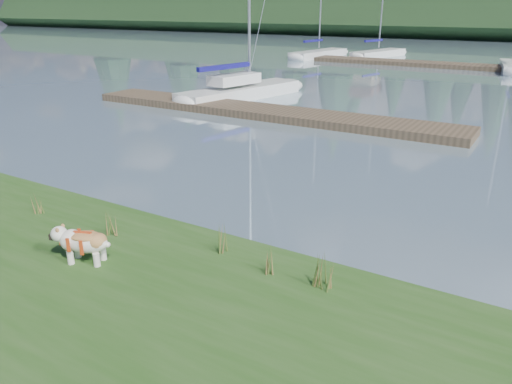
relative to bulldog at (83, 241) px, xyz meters
The scene contains 15 objects.
ground 33.51m from the bulldog, 90.24° to the left, with size 200.00×200.00×0.00m, color #7C94A5.
bulldog is the anchor object (origin of this frame).
sailboat_main 17.24m from the bulldog, 113.42° to the left, with size 3.06×7.95×11.34m.
dock_near 13.18m from the bulldog, 108.34° to the left, with size 16.00×2.00×0.30m, color #4C3D2C.
dock_far 33.55m from the bulldog, 86.83° to the left, with size 26.00×2.20×0.30m, color #4C3D2C.
sailboat_bg_0 38.12m from the bulldog, 108.44° to the left, with size 2.55×7.92×11.31m.
sailboat_bg_1 39.62m from the bulldog, 101.24° to the left, with size 3.15×7.43×10.97m.
sailboat_bg_2 34.10m from the bulldog, 85.35° to the left, with size 2.25×6.47×9.72m.
weed_0 0.96m from the bulldog, 113.39° to the left, with size 0.17×0.14×0.68m.
weed_1 2.16m from the bulldog, 39.44° to the left, with size 0.17×0.14×0.56m.
weed_2 3.65m from the bulldog, 20.41° to the left, with size 0.17×0.14×0.55m.
weed_3 2.43m from the bulldog, 158.83° to the left, with size 0.17×0.14×0.44m.
weed_4 2.93m from the bulldog, 23.86° to the left, with size 0.17×0.14×0.48m.
weed_5 3.78m from the bulldog, 19.02° to the left, with size 0.17×0.14×0.55m.
mud_lip 2.01m from the bulldog, 94.31° to the left, with size 60.00×0.50×0.14m, color #33281C.
Camera 1 is at (6.05, -8.07, 4.13)m, focal length 35.00 mm.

